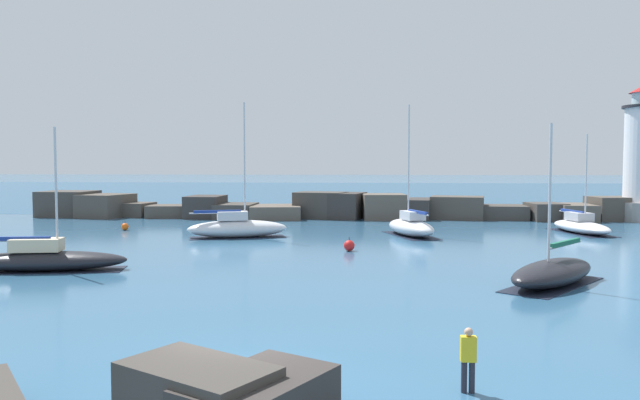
% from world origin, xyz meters
% --- Properties ---
extents(ground_plane, '(600.00, 600.00, 0.00)m').
position_xyz_m(ground_plane, '(0.00, 0.00, 0.00)').
color(ground_plane, '#336084').
extents(open_sea_beyond, '(400.00, 116.00, 0.01)m').
position_xyz_m(open_sea_beyond, '(0.00, 106.42, 0.00)').
color(open_sea_beyond, '#235175').
rests_on(open_sea_beyond, ground).
extents(breakwater_jetty, '(64.13, 7.30, 2.59)m').
position_xyz_m(breakwater_jetty, '(-0.52, 46.38, 1.03)').
color(breakwater_jetty, '#423D38').
rests_on(breakwater_jetty, ground).
extents(foreground_rocks, '(9.22, 4.41, 1.20)m').
position_xyz_m(foreground_rocks, '(-1.07, -2.57, 0.51)').
color(foreground_rocks, '#383330').
rests_on(foreground_rocks, ground).
extents(sailboat_moored_0, '(5.92, 6.73, 7.12)m').
position_xyz_m(sailboat_moored_0, '(11.12, 13.35, 0.57)').
color(sailboat_moored_0, black).
rests_on(sailboat_moored_0, ground).
extents(sailboat_moored_1, '(7.57, 4.27, 9.82)m').
position_xyz_m(sailboat_moored_1, '(-6.74, 29.76, 0.73)').
color(sailboat_moored_1, silver).
rests_on(sailboat_moored_1, ground).
extents(sailboat_moored_2, '(3.85, 7.50, 7.63)m').
position_xyz_m(sailboat_moored_2, '(19.28, 35.09, 0.56)').
color(sailboat_moored_2, white).
rests_on(sailboat_moored_2, ground).
extents(sailboat_moored_3, '(4.39, 7.04, 9.79)m').
position_xyz_m(sailboat_moored_3, '(5.97, 31.98, 0.71)').
color(sailboat_moored_3, silver).
rests_on(sailboat_moored_3, ground).
extents(sailboat_moored_4, '(8.27, 3.60, 7.20)m').
position_xyz_m(sailboat_moored_4, '(-13.25, 14.90, 0.59)').
color(sailboat_moored_4, black).
rests_on(sailboat_moored_4, ground).
extents(mooring_buoy_orange_near, '(0.58, 0.58, 0.78)m').
position_xyz_m(mooring_buoy_orange_near, '(-16.89, 33.88, 0.29)').
color(mooring_buoy_orange_near, '#EA5914').
rests_on(mooring_buoy_orange_near, ground).
extents(mooring_buoy_far_side, '(0.67, 0.67, 0.87)m').
position_xyz_m(mooring_buoy_far_side, '(1.70, 23.37, 0.34)').
color(mooring_buoy_far_side, red).
rests_on(mooring_buoy_far_side, ground).
extents(person_on_rocks, '(0.36, 0.22, 1.54)m').
position_xyz_m(person_on_rocks, '(5.43, -0.22, 0.85)').
color(person_on_rocks, '#282833').
rests_on(person_on_rocks, ground).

